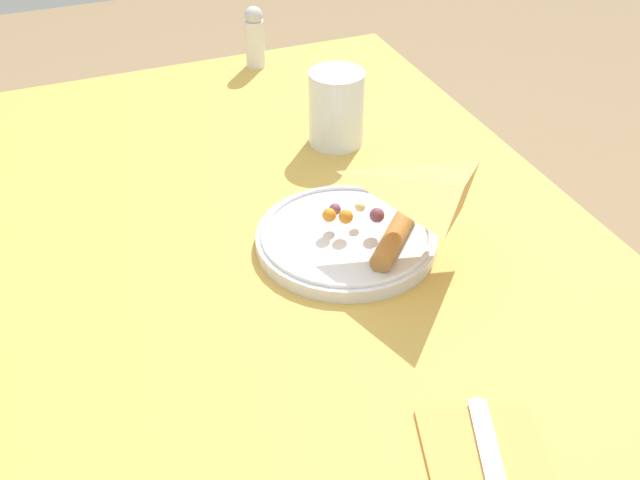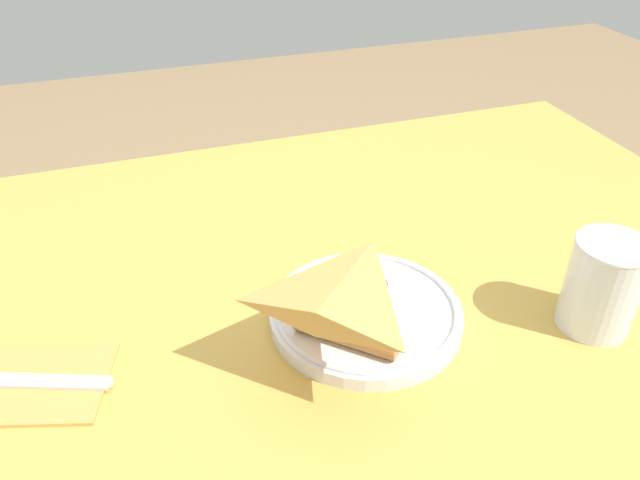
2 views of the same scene
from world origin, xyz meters
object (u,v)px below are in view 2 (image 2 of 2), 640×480
(dining_table, at_px, (337,333))
(butter_knife, at_px, (1,380))
(milk_glass, at_px, (602,288))
(napkin_folded, at_px, (13,384))
(plate_pizza, at_px, (367,309))

(dining_table, distance_m, butter_knife, 0.40)
(milk_glass, bearing_deg, butter_knife, 169.77)
(butter_knife, bearing_deg, dining_table, 30.42)
(milk_glass, bearing_deg, dining_table, 143.26)
(dining_table, distance_m, milk_glass, 0.33)
(napkin_folded, bearing_deg, butter_knife, 159.36)
(plate_pizza, bearing_deg, milk_glass, -20.19)
(plate_pizza, distance_m, butter_knife, 0.38)
(napkin_folded, xyz_separation_m, butter_knife, (-0.01, 0.00, 0.00))
(dining_table, bearing_deg, butter_knife, -170.22)
(dining_table, distance_m, plate_pizza, 0.14)
(napkin_folded, bearing_deg, milk_glass, -10.06)
(napkin_folded, height_order, butter_knife, butter_knife)
(milk_glass, bearing_deg, plate_pizza, 159.81)
(plate_pizza, relative_size, milk_glass, 1.99)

